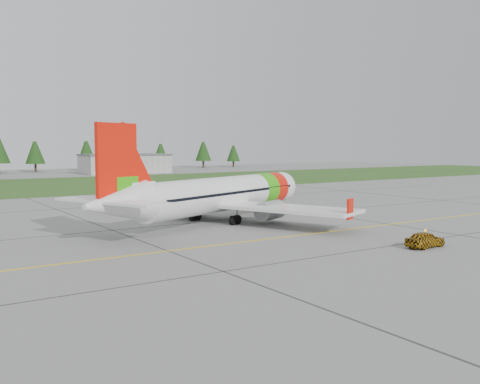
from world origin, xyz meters
TOP-DOWN VIEW (x-y plane):
  - ground at (0.00, 0.00)m, footprint 320.00×320.00m
  - aircraft at (-3.33, 19.43)m, footprint 31.21×29.64m
  - follow_me_car at (2.58, -1.93)m, footprint 1.35×1.57m
  - grass_strip at (0.00, 82.00)m, footprint 320.00×50.00m
  - taxi_guideline at (0.00, 8.00)m, footprint 120.00×0.25m
  - hangar_east at (25.00, 118.00)m, footprint 24.00×12.00m
  - treeline at (0.00, 138.00)m, footprint 160.00×8.00m

SIDE VIEW (x-z plane):
  - ground at x=0.00m, z-range 0.00..0.00m
  - taxi_guideline at x=0.00m, z-range 0.00..0.02m
  - grass_strip at x=0.00m, z-range 0.00..0.03m
  - follow_me_car at x=2.58m, z-range 0.00..3.74m
  - hangar_east at x=25.00m, z-range 0.00..5.20m
  - aircraft at x=-3.33m, z-range -2.10..7.81m
  - treeline at x=0.00m, z-range 0.00..10.00m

